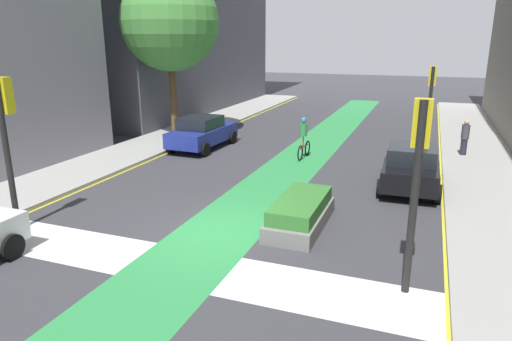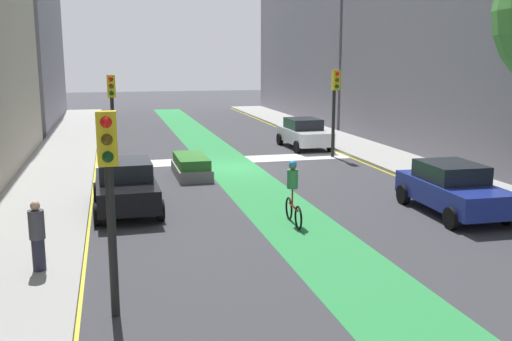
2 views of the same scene
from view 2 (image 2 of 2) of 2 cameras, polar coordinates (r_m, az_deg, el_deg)
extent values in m
plane|color=#38383D|center=(25.24, -2.05, 0.26)|extent=(120.00, 120.00, 0.00)
cube|color=#2D8C47|center=(25.21, -2.33, 0.26)|extent=(2.40, 60.00, 0.01)
cube|color=silver|center=(27.16, -2.95, 1.04)|extent=(12.00, 1.80, 0.01)
cube|color=#9E9E99|center=(27.76, 13.26, 1.12)|extent=(3.00, 60.00, 0.15)
cube|color=yellow|center=(27.11, 10.44, 0.86)|extent=(0.16, 60.00, 0.01)
cube|color=#9E9E99|center=(24.79, -19.26, -0.38)|extent=(3.00, 60.00, 0.15)
cube|color=yellow|center=(24.71, -15.79, -0.38)|extent=(0.16, 60.00, 0.01)
cube|color=gray|center=(48.25, 8.60, 15.04)|extent=(8.47, 19.56, 16.29)
cylinder|color=black|center=(25.68, -14.01, 4.69)|extent=(0.16, 0.16, 4.04)
cube|color=gold|center=(25.36, -14.18, 8.12)|extent=(0.35, 0.28, 0.95)
sphere|color=red|center=(25.21, -14.21, 8.78)|extent=(0.20, 0.20, 0.20)
sphere|color=#4C380C|center=(25.22, -14.17, 8.10)|extent=(0.20, 0.20, 0.20)
sphere|color=#0C3814|center=(25.23, -14.14, 7.42)|extent=(0.20, 0.20, 0.20)
cylinder|color=black|center=(28.06, 7.70, 5.59)|extent=(0.16, 0.16, 4.19)
cube|color=gold|center=(27.77, 7.95, 8.88)|extent=(0.35, 0.28, 0.95)
sphere|color=red|center=(27.63, 8.07, 9.49)|extent=(0.20, 0.20, 0.20)
sphere|color=#4C380C|center=(27.64, 8.06, 8.87)|extent=(0.20, 0.20, 0.20)
sphere|color=#0C3814|center=(27.66, 8.04, 8.25)|extent=(0.20, 0.20, 0.20)
cylinder|color=black|center=(10.77, -14.20, -4.43)|extent=(0.16, 0.16, 3.85)
cube|color=gold|center=(10.29, -14.57, 3.09)|extent=(0.35, 0.28, 0.95)
sphere|color=red|center=(10.11, -14.66, 4.67)|extent=(0.20, 0.20, 0.20)
sphere|color=#4C380C|center=(10.15, -14.57, 2.99)|extent=(0.20, 0.20, 0.20)
sphere|color=#0C3814|center=(10.19, -14.49, 1.32)|extent=(0.20, 0.20, 0.20)
cube|color=navy|center=(18.69, 18.95, -2.11)|extent=(1.93, 4.25, 0.70)
cube|color=black|center=(18.73, 18.76, -0.11)|extent=(1.66, 2.05, 0.55)
cylinder|color=black|center=(18.08, 23.74, -4.03)|extent=(0.24, 0.65, 0.64)
cylinder|color=black|center=(17.10, 18.84, -4.51)|extent=(0.24, 0.65, 0.64)
cylinder|color=black|center=(20.45, 18.92, -2.01)|extent=(0.24, 0.65, 0.64)
cylinder|color=black|center=(19.58, 14.41, -2.32)|extent=(0.24, 0.65, 0.64)
cube|color=black|center=(18.55, -12.77, -1.87)|extent=(1.89, 4.24, 0.70)
cube|color=black|center=(18.62, -12.88, 0.14)|extent=(1.64, 2.03, 0.55)
cylinder|color=black|center=(17.27, -9.48, -3.90)|extent=(0.23, 0.64, 0.64)
cylinder|color=black|center=(17.19, -15.47, -4.23)|extent=(0.23, 0.64, 0.64)
cylinder|color=black|center=(20.11, -10.38, -1.79)|extent=(0.23, 0.64, 0.64)
cylinder|color=black|center=(20.05, -15.51, -2.06)|extent=(0.23, 0.64, 0.64)
cube|color=silver|center=(30.76, 4.81, 3.46)|extent=(1.86, 4.23, 0.70)
cube|color=black|center=(30.87, 4.70, 4.66)|extent=(1.63, 2.02, 0.55)
cylinder|color=black|center=(29.78, 7.39, 2.47)|extent=(0.23, 0.64, 0.64)
cylinder|color=black|center=(29.14, 4.11, 2.35)|extent=(0.23, 0.64, 0.64)
cylinder|color=black|center=(32.48, 5.42, 3.23)|extent=(0.23, 0.64, 0.64)
cylinder|color=black|center=(31.90, 2.38, 3.13)|extent=(0.23, 0.64, 0.64)
torus|color=black|center=(16.21, 4.22, -4.70)|extent=(0.09, 0.68, 0.68)
torus|color=black|center=(17.18, 3.29, -3.77)|extent=(0.09, 0.68, 0.68)
cylinder|color=red|center=(16.65, 3.75, -3.63)|extent=(0.11, 0.95, 0.06)
cylinder|color=red|center=(16.72, 3.63, -2.60)|extent=(0.05, 0.05, 0.50)
cylinder|color=#338C4C|center=(16.60, 3.65, -0.84)|extent=(0.32, 0.32, 0.55)
sphere|color=#8C6647|center=(16.53, 3.67, 0.46)|extent=(0.22, 0.22, 0.22)
sphere|color=#268CCC|center=(16.52, 3.67, 0.60)|extent=(0.23, 0.23, 0.23)
cylinder|color=#262638|center=(13.60, -20.75, -7.80)|extent=(0.28, 0.28, 0.72)
cylinder|color=#3F3F47|center=(13.40, -20.95, -5.03)|extent=(0.34, 0.34, 0.64)
sphere|color=tan|center=(13.29, -21.08, -3.27)|extent=(0.21, 0.21, 0.21)
cube|color=slate|center=(23.58, -6.43, -0.02)|extent=(1.33, 3.13, 0.45)
cube|color=#33722D|center=(23.50, -6.46, 1.00)|extent=(1.19, 2.82, 0.40)
camera|label=1|loc=(34.70, -14.50, 11.43)|focal=32.11mm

